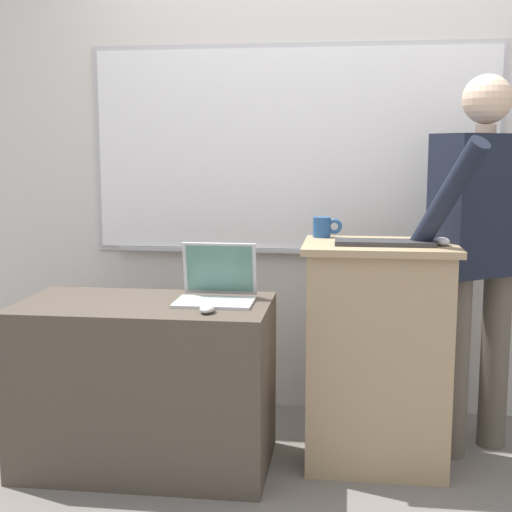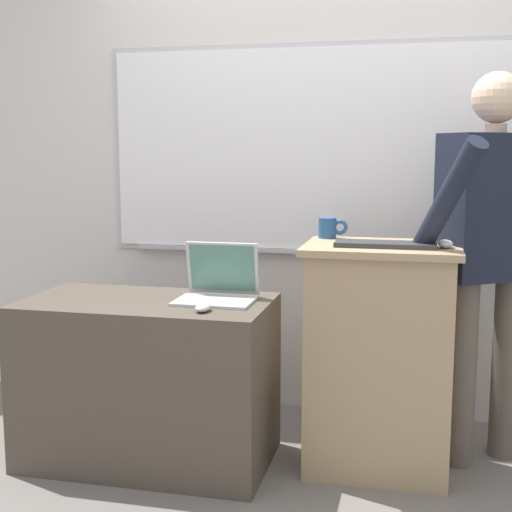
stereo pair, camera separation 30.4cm
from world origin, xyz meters
The scene contains 10 objects.
ground_plane centered at (0.00, 0.00, 0.00)m, with size 30.00×30.00×0.00m, color slate.
back_wall centered at (-0.01, 1.20, 1.46)m, with size 6.40×0.17×2.92m.
lectern_podium centered at (0.28, 0.50, 0.50)m, with size 0.66×0.49×0.99m.
side_desk centered at (-0.73, 0.34, 0.37)m, with size 1.09×0.59×0.74m.
person_presenter centered at (0.73, 0.67, 1.00)m, with size 0.61×0.74×1.72m.
laptop centered at (-0.42, 0.42, 0.81)m, with size 0.34×0.28×0.25m.
wireless_keyboard centered at (0.30, 0.44, 1.00)m, with size 0.42×0.15×0.02m.
computer_mouse_by_laptop centered at (-0.42, 0.18, 0.75)m, with size 0.06×0.10×0.03m.
computer_mouse_by_keyboard centered at (0.54, 0.46, 1.01)m, with size 0.06×0.10×0.03m.
coffee_mug centered at (0.03, 0.67, 1.04)m, with size 0.13×0.08×0.09m.
Camera 1 is at (0.14, -2.59, 1.39)m, focal length 50.00 mm.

